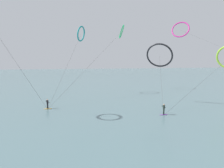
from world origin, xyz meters
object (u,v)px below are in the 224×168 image
(surfer_amber, at_px, (48,105))
(kite_teal, at_px, (81,34))
(surfer_violet, at_px, (164,110))
(kite_charcoal, at_px, (160,55))
(kite_magenta, at_px, (181,30))
(kite_emerald, at_px, (121,32))

(surfer_amber, relative_size, kite_teal, 0.10)
(surfer_violet, bearing_deg, kite_charcoal, -151.67)
(surfer_amber, xyz_separation_m, kite_magenta, (37.36, 20.33, 16.74))
(kite_charcoal, xyz_separation_m, kite_emerald, (-1.49, 20.73, 7.14))
(surfer_amber, xyz_separation_m, kite_charcoal, (20.41, -0.23, 8.41))
(kite_magenta, bearing_deg, kite_teal, -128.69)
(kite_charcoal, distance_m, kite_teal, 21.29)
(surfer_violet, distance_m, kite_teal, 29.27)
(surfer_amber, bearing_deg, surfer_violet, 35.33)
(surfer_violet, xyz_separation_m, kite_magenta, (19.94, 28.42, 16.74))
(surfer_amber, xyz_separation_m, surfer_violet, (17.42, -8.09, 0.00))
(surfer_violet, relative_size, kite_magenta, 0.03)
(surfer_amber, relative_size, kite_magenta, 0.03)
(surfer_amber, bearing_deg, kite_magenta, 88.80)
(surfer_violet, height_order, kite_teal, kite_teal)
(kite_teal, bearing_deg, kite_emerald, 143.28)
(surfer_violet, xyz_separation_m, kite_charcoal, (2.99, 7.86, 8.41))
(surfer_amber, distance_m, kite_teal, 22.08)
(kite_emerald, height_order, kite_teal, kite_emerald)
(kite_charcoal, relative_size, kite_emerald, 0.51)
(kite_charcoal, bearing_deg, surfer_amber, 35.68)
(kite_magenta, bearing_deg, surfer_violet, -82.82)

